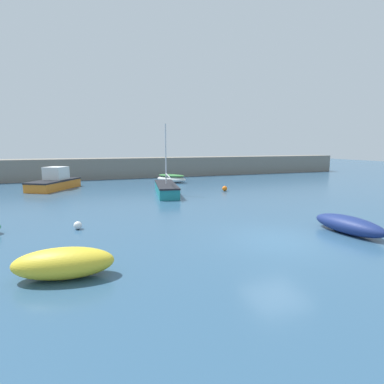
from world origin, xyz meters
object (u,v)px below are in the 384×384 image
Objects in this scene: cabin_cruiser_white at (55,182)px; mooring_buoy_white at (78,225)px; rowboat_white_midwater at (64,263)px; sailboat_tall_mast at (166,189)px; rowboat_blue_near at (348,225)px; mooring_buoy_orange at (225,188)px; rowboat_with_red_cover at (171,178)px.

cabin_cruiser_white is 14.35m from mooring_buoy_white.
sailboat_tall_mast is at bearing -107.69° from rowboat_white_midwater.
mooring_buoy_orange is at bearing -8.49° from rowboat_blue_near.
mooring_buoy_orange is (11.68, 13.47, -0.23)m from rowboat_white_midwater.
sailboat_tall_mast is 7.65m from rowboat_with_red_cover.
rowboat_white_midwater reaches higher than rowboat_blue_near.
rowboat_white_midwater is 0.85× the size of rowboat_with_red_cover.
rowboat_with_red_cover is 20.24m from rowboat_blue_near.
mooring_buoy_orange is (0.32, 12.87, -0.17)m from rowboat_blue_near.
rowboat_white_midwater is 11.37m from rowboat_blue_near.
rowboat_blue_near is 7.89× the size of mooring_buoy_orange.
sailboat_tall_mast is at bearing 120.85° from rowboat_with_red_cover.
mooring_buoy_white is (0.27, 5.29, -0.26)m from rowboat_white_midwater.
mooring_buoy_orange is at bearing -122.44° from rowboat_white_midwater.
mooring_buoy_white is at bearing 60.01° from rowboat_blue_near.
sailboat_tall_mast is 13.71m from rowboat_blue_near.
cabin_cruiser_white is 10.99m from rowboat_with_red_cover.
rowboat_with_red_cover is (2.47, 7.24, -0.03)m from sailboat_tall_mast.
sailboat_tall_mast is (6.62, 13.47, 0.00)m from rowboat_white_midwater.
mooring_buoy_orange is (2.59, -7.24, -0.21)m from rowboat_with_red_cover.
rowboat_white_midwater is at bearing 115.99° from rowboat_with_red_cover.
cabin_cruiser_white reaches higher than rowboat_with_red_cover.
rowboat_blue_near reaches higher than mooring_buoy_white.
cabin_cruiser_white is 1.55× the size of rowboat_with_red_cover.
cabin_cruiser_white reaches higher than mooring_buoy_orange.
rowboat_white_midwater reaches higher than mooring_buoy_white.
mooring_buoy_orange reaches higher than mooring_buoy_white.
cabin_cruiser_white is 23.03m from rowboat_blue_near.
mooring_buoy_white is at bearing 109.93° from rowboat_with_red_cover.
mooring_buoy_orange is at bearing -80.49° from sailboat_tall_mast.
mooring_buoy_white is (-6.35, -8.18, -0.26)m from sailboat_tall_mast.
rowboat_white_midwater is 0.50× the size of sailboat_tall_mast.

